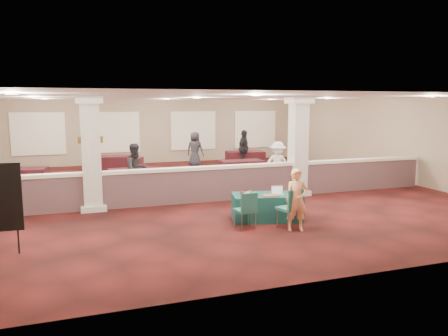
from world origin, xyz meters
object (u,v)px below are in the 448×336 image
object	(u,v)px
far_table_back_right	(245,159)
woman	(297,200)
far_table_back_left	(111,165)
conf_chair_side	(247,207)
attendee_d	(195,150)
near_table	(267,207)
far_table_back_center	(122,166)
far_table_front_right	(241,169)
conf_chair_main	(292,205)
far_table_front_center	(132,178)
attendee_c	(244,149)
attendee_a	(136,169)
far_table_front_left	(19,179)
attendee_b	(277,164)

from	to	relation	value
far_table_back_right	woman	bearing A→B (deg)	-105.26
far_table_back_left	conf_chair_side	bearing A→B (deg)	-75.81
attendee_d	near_table	bearing A→B (deg)	124.18
woman	far_table_back_center	size ratio (longest dim) A/B	0.88
woman	far_table_front_right	size ratio (longest dim) A/B	0.86
conf_chair_main	far_table_front_center	distance (m)	7.36
conf_chair_main	far_table_front_center	world-z (taller)	conf_chair_main
attendee_c	far_table_back_right	bearing A→B (deg)	14.71
far_table_back_center	attendee_d	xyz separation A→B (m)	(3.47, 0.78, 0.50)
near_table	far_table_back_left	size ratio (longest dim) A/B	0.89
far_table_front_center	far_table_front_right	size ratio (longest dim) A/B	0.94
near_table	far_table_back_left	distance (m)	9.43
near_table	far_table_back_left	world-z (taller)	far_table_back_left
attendee_a	conf_chair_side	bearing A→B (deg)	-93.33
far_table_front_left	attendee_d	bearing A→B (deg)	24.34
attendee_b	attendee_d	world-z (taller)	attendee_d
attendee_a	far_table_back_left	bearing A→B (deg)	70.69
far_table_front_center	far_table_front_right	world-z (taller)	far_table_front_right
far_table_front_left	attendee_b	distance (m)	9.17
attendee_c	attendee_d	bearing A→B (deg)	107.86
far_table_back_center	attendee_d	bearing A→B (deg)	12.68
near_table	far_table_front_center	distance (m)	6.39
far_table_front_left	near_table	bearing A→B (deg)	-44.81
woman	far_table_front_center	xyz separation A→B (m)	(-2.98, 6.89, -0.41)
attendee_a	far_table_back_right	bearing A→B (deg)	15.34
attendee_a	attendee_d	bearing A→B (deg)	32.60
woman	far_table_back_left	bearing A→B (deg)	124.66
attendee_c	attendee_d	size ratio (longest dim) A/B	1.06
attendee_c	attendee_d	xyz separation A→B (m)	(-2.08, 1.02, -0.05)
far_table_front_right	attendee_c	xyz separation A→B (m)	(1.05, 2.40, 0.54)
conf_chair_main	attendee_c	size ratio (longest dim) A/B	0.55
near_table	far_table_back_right	bearing A→B (deg)	84.95
far_table_front_right	far_table_back_left	bearing A→B (deg)	153.66
far_table_back_right	attendee_d	size ratio (longest dim) A/B	1.08
woman	near_table	bearing A→B (deg)	118.69
conf_chair_main	near_table	bearing A→B (deg)	87.81
far_table_back_center	attendee_b	size ratio (longest dim) A/B	1.03
near_table	attendee_a	xyz separation A→B (m)	(-2.76, 4.27, 0.52)
attendee_a	conf_chair_main	bearing A→B (deg)	-85.25
far_table_front_right	attendee_d	world-z (taller)	attendee_d
attendee_b	far_table_back_left	bearing A→B (deg)	151.73
far_table_back_center	conf_chair_side	bearing A→B (deg)	-78.86
conf_chair_main	conf_chair_side	distance (m)	1.08
far_table_back_right	attendee_b	bearing A→B (deg)	-98.83
attendee_a	attendee_c	bearing A→B (deg)	13.93
near_table	far_table_back_left	xyz separation A→B (m)	(-3.22, 8.86, 0.06)
conf_chair_main	attendee_d	xyz separation A→B (m)	(0.54, 10.76, 0.26)
attendee_d	conf_chair_main	bearing A→B (deg)	125.73
near_table	attendee_c	distance (m)	9.24
far_table_back_center	attendee_d	distance (m)	3.59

